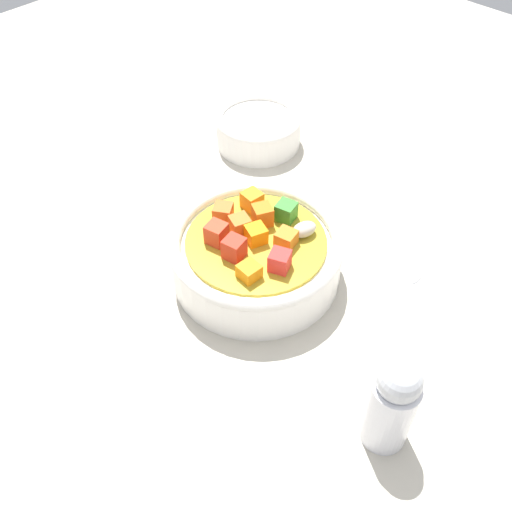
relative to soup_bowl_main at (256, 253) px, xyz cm
name	(u,v)px	position (x,y,z in cm)	size (l,w,h in cm)	color
ground_plane	(256,281)	(-0.01, -0.01, -3.76)	(140.00, 140.00, 2.00)	#BAB2A0
soup_bowl_main	(256,253)	(0.00, 0.00, 0.00)	(15.94, 15.94, 6.48)	white
spoon	(403,322)	(4.49, -13.50, -2.36)	(19.02, 10.70, 0.81)	silver
side_bowl_small	(258,129)	(15.49, 14.45, -0.77)	(10.06, 10.06, 3.86)	white
pepper_shaker	(392,404)	(-5.21, -18.20, 1.75)	(3.51, 3.51, 9.10)	silver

